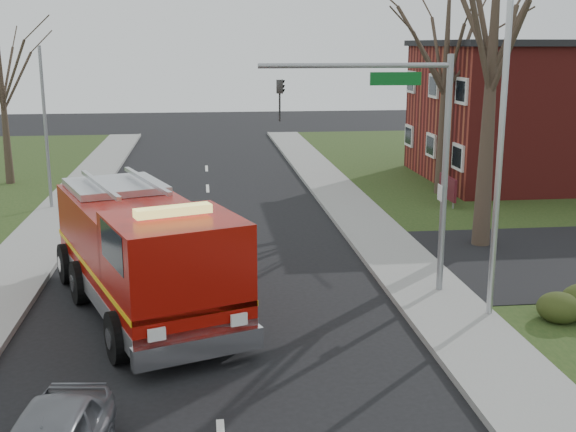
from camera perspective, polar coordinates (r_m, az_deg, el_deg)
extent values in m
plane|color=black|center=(19.01, -5.80, -8.43)|extent=(120.00, 120.00, 0.00)
cube|color=gray|center=(20.02, 12.37, -7.29)|extent=(2.40, 80.00, 0.15)
cube|color=maroon|center=(40.64, 21.61, 7.49)|extent=(15.00, 10.00, 7.00)
cube|color=silver|center=(37.84, 11.24, 5.50)|extent=(0.12, 1.40, 1.20)
cube|color=#4C111A|center=(32.57, 12.51, 2.22)|extent=(0.12, 2.00, 1.00)
cylinder|color=gray|center=(31.92, 12.93, 1.15)|extent=(0.08, 0.08, 0.90)
cylinder|color=gray|center=(33.40, 12.02, 1.73)|extent=(0.08, 0.08, 0.90)
ellipsoid|color=#2C3814|center=(20.08, 21.00, -6.30)|extent=(2.80, 2.00, 0.90)
cone|color=#362C20|center=(25.57, 15.75, 10.58)|extent=(0.64, 0.64, 12.00)
cone|color=#362C20|center=(34.56, 12.31, 10.14)|extent=(0.56, 0.56, 10.50)
cone|color=#362C20|center=(38.99, -21.61, 8.75)|extent=(0.44, 0.44, 9.00)
cylinder|color=gray|center=(20.61, 12.28, 2.91)|extent=(0.18, 0.18, 6.80)
cylinder|color=gray|center=(19.59, 5.37, 11.76)|extent=(5.20, 0.14, 0.14)
cube|color=#0C591E|center=(19.86, 8.51, 10.68)|extent=(1.40, 0.06, 0.35)
imported|color=black|center=(19.28, -0.58, 10.75)|extent=(0.22, 0.18, 1.10)
cylinder|color=#B7BABF|center=(18.89, 16.37, 4.20)|extent=(0.16, 0.16, 8.40)
cylinder|color=gray|center=(32.53, -18.60, 6.47)|extent=(0.14, 0.14, 7.00)
cube|color=#920D06|center=(20.90, -12.44, -1.70)|extent=(4.66, 6.38, 2.32)
cube|color=#920D06|center=(16.97, -8.88, -4.50)|extent=(3.68, 3.68, 2.65)
cube|color=#B7BABF|center=(19.93, -11.34, -5.21)|extent=(5.66, 9.09, 0.50)
cube|color=#E5B20C|center=(19.75, -11.42, -3.53)|extent=(5.67, 9.09, 0.13)
cube|color=black|center=(15.62, -7.60, -2.85)|extent=(2.46, 0.98, 0.94)
cube|color=#E5D866|center=(16.57, -9.07, 0.42)|extent=(1.79, 0.97, 0.20)
cylinder|color=black|center=(16.95, -13.28, -9.30)|extent=(0.78, 1.27, 1.22)
cylinder|color=black|center=(17.75, -4.17, -7.89)|extent=(0.78, 1.27, 1.22)
cylinder|color=black|center=(22.80, -17.06, -3.60)|extent=(0.78, 1.27, 1.22)
cylinder|color=black|center=(23.40, -10.13, -2.77)|extent=(0.78, 1.27, 1.22)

